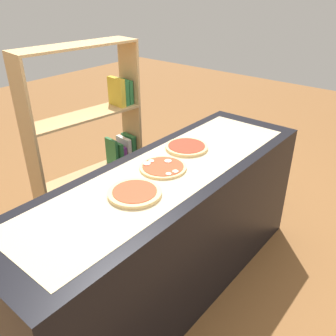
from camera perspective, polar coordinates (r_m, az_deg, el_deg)
name	(u,v)px	position (r m, az deg, el deg)	size (l,w,h in m)	color
ground_plane	(168,284)	(2.77, 0.00, -17.98)	(12.00, 12.00, 0.00)	brown
counter	(168,232)	(2.45, 0.00, -10.26)	(2.30, 0.71, 0.95)	black
parchment_paper	(168,171)	(2.18, 0.00, -0.44)	(2.04, 0.56, 0.00)	beige
pizza_plain_0	(135,193)	(1.95, -5.34, -3.98)	(0.30, 0.30, 0.02)	#E5C17F
pizza_mozzarella_1	(163,167)	(2.20, -0.82, 0.12)	(0.29, 0.29, 0.02)	#E5C17F
pizza_plain_2	(187,147)	(2.47, 2.98, 3.37)	(0.29, 0.29, 0.02)	#E5C17F
bookshelf	(101,151)	(3.05, -10.63, 2.63)	(0.96, 0.35, 1.58)	tan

